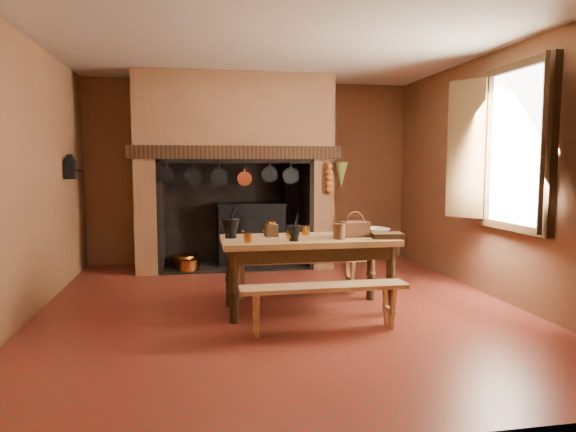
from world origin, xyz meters
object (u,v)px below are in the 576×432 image
object	(u,v)px
iron_range	(251,233)
mixing_bowl	(375,231)
work_table	(308,249)
wicker_basket	(354,228)
bench_front	(324,297)
coffee_grinder	(271,229)

from	to	relation	value
iron_range	mixing_bowl	size ratio (longest dim) A/B	5.50
work_table	wicker_basket	world-z (taller)	wicker_basket
bench_front	wicker_basket	bearing A→B (deg)	53.90
work_table	coffee_grinder	bearing A→B (deg)	159.43
bench_front	coffee_grinder	size ratio (longest dim) A/B	7.63
mixing_bowl	work_table	bearing A→B (deg)	-172.52
iron_range	wicker_basket	xyz separation A→B (m)	(0.80, -2.63, 0.37)
iron_range	work_table	xyz separation A→B (m)	(0.31, -2.61, 0.17)
bench_front	coffee_grinder	bearing A→B (deg)	113.89
coffee_grinder	bench_front	bearing A→B (deg)	-70.73
bench_front	wicker_basket	world-z (taller)	wicker_basket
work_table	wicker_basket	size ratio (longest dim) A/B	5.94
work_table	wicker_basket	distance (m)	0.54
coffee_grinder	work_table	bearing A→B (deg)	-25.19
mixing_bowl	wicker_basket	distance (m)	0.29
coffee_grinder	mixing_bowl	xyz separation A→B (m)	(1.12, -0.04, -0.04)
iron_range	bench_front	xyz separation A→B (m)	(0.31, -3.30, -0.16)
coffee_grinder	mixing_bowl	size ratio (longest dim) A/B	0.69
mixing_bowl	wicker_basket	bearing A→B (deg)	-156.93
wicker_basket	iron_range	bearing A→B (deg)	99.36
mixing_bowl	wicker_basket	world-z (taller)	wicker_basket
iron_range	wicker_basket	distance (m)	2.77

